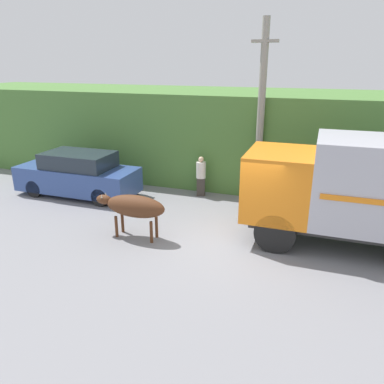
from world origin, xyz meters
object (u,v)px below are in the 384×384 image
Objects in this scene: cargo_truck at (365,189)px; utility_pole at (261,112)px; brown_cow at (134,206)px; pedestrian_on_hill at (201,175)px; parked_suv at (78,175)px.

utility_pole reaches higher than cargo_truck.
brown_cow is 5.69m from utility_pole.
brown_cow is at bearing 66.80° from pedestrian_on_hill.
cargo_truck is 6.15m from pedestrian_on_hill.
parked_suv is at bearing -165.14° from utility_pole.
cargo_truck is 3.94× the size of pedestrian_on_hill.
brown_cow is 4.18m from pedestrian_on_hill.
parked_suv is 3.04× the size of pedestrian_on_hill.
utility_pole is at bearing 56.16° from brown_cow.
parked_suv is (-3.80, 2.61, -0.15)m from brown_cow.
cargo_truck reaches higher than brown_cow.
utility_pole is at bearing 18.25° from parked_suv.
parked_suv reaches higher than brown_cow.
brown_cow is at bearing -122.90° from utility_pole.
brown_cow is 0.47× the size of parked_suv.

